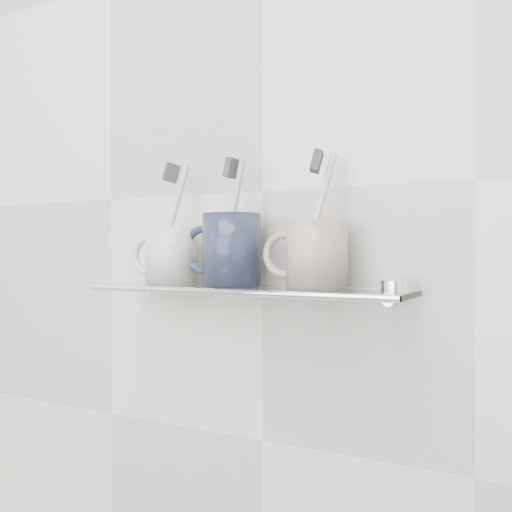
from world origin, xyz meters
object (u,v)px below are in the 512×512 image
Objects in this scene: mug_center at (232,250)px; mug_right at (317,255)px; mug_left at (172,256)px; shelf_glass at (244,290)px.

mug_right is (0.14, 0.00, -0.01)m from mug_center.
mug_center is 0.14m from mug_right.
mug_center reaches higher than mug_right.
mug_left is at bearing 162.12° from mug_center.
mug_left is 0.11m from mug_center.
mug_right is (0.12, 0.00, 0.05)m from shelf_glass.
mug_right reaches higher than mug_left.
mug_right is at bearing -22.00° from mug_left.
mug_right is (0.25, 0.00, 0.00)m from mug_left.
shelf_glass is 0.06m from mug_center.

